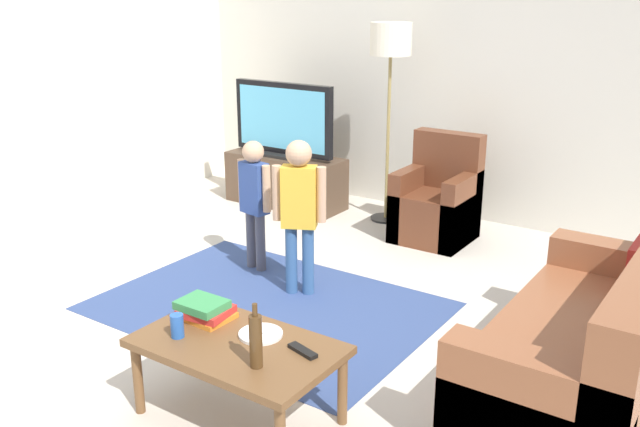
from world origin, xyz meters
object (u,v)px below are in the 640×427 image
book_stack (205,310)px  tv_remote (303,351)px  soda_can (177,326)px  plate (261,334)px  child_center (299,204)px  tv (283,120)px  bottle (256,340)px  armchair (438,205)px  coffee_table (237,351)px  tv_stand (286,181)px  couch (597,350)px  child_near_tv (254,193)px  floor_lamp (391,50)px

book_stack → tv_remote: book_stack is taller
soda_can → plate: bearing=36.0°
child_center → tv: bearing=130.0°
book_stack → bottle: (0.52, -0.22, 0.08)m
tv_remote → plate: size_ratio=0.77×
tv → armchair: bearing=-0.6°
coffee_table → child_center: bearing=114.4°
tv_stand → book_stack: book_stack is taller
couch → tv_remote: 1.53m
tv_stand → coffee_table: (1.98, -3.01, 0.13)m
soda_can → plate: 0.41m
soda_can → tv_stand: bearing=118.5°
armchair → child_near_tv: bearing=-121.0°
tv → child_center: (1.35, -1.61, -0.19)m
tv → armchair: tv is taller
bottle → soda_can: size_ratio=2.61×
soda_can → armchair: bearing=90.8°
armchair → soda_can: 3.10m
tv → coffee_table: 3.62m
child_center → floor_lamp: bearing=99.6°
child_near_tv → couch: bearing=-8.8°
armchair → tv_remote: size_ratio=5.29×
tv → bottle: 3.82m
child_near_tv → book_stack: size_ratio=3.72×
bottle → tv_remote: (0.10, 0.22, -0.12)m
child_center → bottle: (0.85, -1.51, -0.11)m
couch → plate: 1.72m
floor_lamp → bottle: size_ratio=5.68×
armchair → coffee_table: size_ratio=0.90×
floor_lamp → child_near_tv: floor_lamp is taller
couch → coffee_table: (-1.42, -1.16, 0.08)m
couch → floor_lamp: bearing=139.5°
coffee_table → child_near_tv: bearing=126.8°
couch → child_center: bearing=173.8°
floor_lamp → plate: floor_lamp is taller
couch → book_stack: couch is taller
couch → bottle: (-1.20, -1.28, 0.26)m
tv_stand → couch: (3.40, -1.85, 0.05)m
armchair → child_near_tv: size_ratio=0.90×
tv → tv_remote: bearing=-51.5°
tv → bottle: bearing=-54.8°
armchair → soda_can: bearing=-89.2°
child_near_tv → tv_remote: child_near_tv is taller
floor_lamp → bottle: 3.62m
child_near_tv → coffee_table: child_near_tv is taller
armchair → soda_can: (0.04, -3.09, 0.18)m
floor_lamp → child_center: floor_lamp is taller
tv_remote → tv: bearing=143.5°
child_near_tv → plate: size_ratio=4.54×
couch → coffee_table: 1.83m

